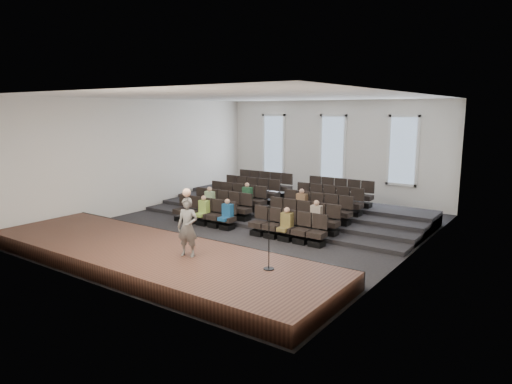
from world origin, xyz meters
TOP-DOWN VIEW (x-y plane):
  - ground at (0.00, 0.00)m, footprint 14.00×14.00m
  - ceiling at (0.00, 0.00)m, footprint 12.00×14.00m
  - wall_back at (0.00, 7.02)m, footprint 12.00×0.04m
  - wall_front at (0.00, -7.02)m, footprint 12.00×0.04m
  - wall_left at (-6.02, 0.00)m, footprint 0.04×14.00m
  - wall_right at (6.02, 0.00)m, footprint 0.04×14.00m
  - stage at (0.00, -5.10)m, footprint 11.80×3.60m
  - stage_lip at (0.00, -3.33)m, footprint 11.80×0.06m
  - risers at (0.00, 3.17)m, footprint 11.80×4.80m
  - seating_rows at (-0.00, 1.54)m, footprint 6.80×4.70m
  - windows at (0.00, 6.95)m, footprint 8.44×0.10m
  - audience at (-0.10, 0.30)m, footprint 5.45×2.64m
  - speaker at (1.38, -4.95)m, footprint 0.69×0.55m
  - mic_stand at (3.81, -4.56)m, footprint 0.28×0.28m

SIDE VIEW (x-z plane):
  - ground at x=0.00m, z-range 0.00..0.00m
  - risers at x=0.00m, z-range -0.10..0.50m
  - stage at x=0.00m, z-range 0.00..0.50m
  - stage_lip at x=0.00m, z-range -0.01..0.51m
  - seating_rows at x=0.00m, z-range -0.15..1.52m
  - audience at x=-0.10m, z-range 0.26..1.36m
  - mic_stand at x=3.81m, z-range 0.16..1.83m
  - speaker at x=1.38m, z-range 0.50..2.15m
  - wall_back at x=0.00m, z-range 0.00..5.00m
  - wall_front at x=0.00m, z-range 0.00..5.00m
  - wall_left at x=-6.02m, z-range 0.00..5.00m
  - wall_right at x=6.02m, z-range 0.00..5.00m
  - windows at x=0.00m, z-range 1.08..4.32m
  - ceiling at x=0.00m, z-range 5.00..5.02m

